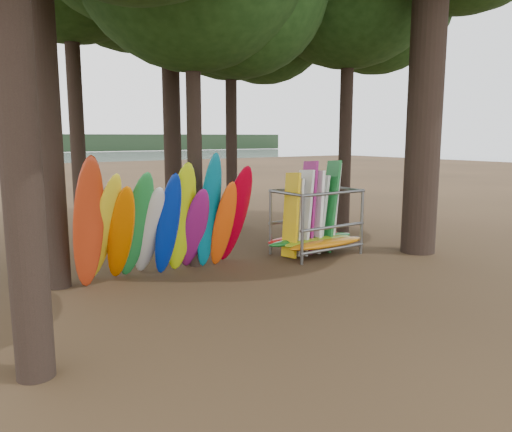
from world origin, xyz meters
TOP-DOWN VIEW (x-y plane):
  - ground at (0.00, 0.00)m, footprint 120.00×120.00m
  - kayak_row at (-2.63, 1.93)m, footprint 4.74×1.97m
  - storage_rack at (2.17, 1.69)m, footprint 3.22×1.59m

SIDE VIEW (x-z plane):
  - ground at x=0.00m, z-range 0.00..0.00m
  - storage_rack at x=2.17m, z-range -0.48..2.36m
  - kayak_row at x=-2.63m, z-range -0.28..2.99m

